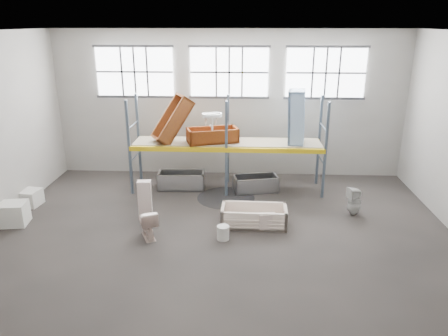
# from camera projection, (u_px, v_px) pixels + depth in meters

# --- Properties ---
(floor) EXTENTS (12.00, 10.00, 0.10)m
(floor) POSITION_uv_depth(u_px,v_px,m) (221.00, 242.00, 10.67)
(floor) COLOR #443D3A
(floor) RESTS_ON ground
(ceiling) EXTENTS (12.00, 10.00, 0.10)m
(ceiling) POSITION_uv_depth(u_px,v_px,m) (220.00, 29.00, 9.00)
(ceiling) COLOR silver
(ceiling) RESTS_ON ground
(wall_back) EXTENTS (12.00, 0.10, 5.00)m
(wall_back) POSITION_uv_depth(u_px,v_px,m) (229.00, 104.00, 14.60)
(wall_back) COLOR #9D9991
(wall_back) RESTS_ON ground
(wall_front) EXTENTS (12.00, 0.10, 5.00)m
(wall_front) POSITION_uv_depth(u_px,v_px,m) (196.00, 260.00, 5.07)
(wall_front) COLOR #BAB5AC
(wall_front) RESTS_ON ground
(window_left) EXTENTS (2.60, 0.04, 1.60)m
(window_left) POSITION_uv_depth(u_px,v_px,m) (135.00, 72.00, 14.29)
(window_left) COLOR white
(window_left) RESTS_ON wall_back
(window_mid) EXTENTS (2.60, 0.04, 1.60)m
(window_mid) POSITION_uv_depth(u_px,v_px,m) (229.00, 72.00, 14.14)
(window_mid) COLOR white
(window_mid) RESTS_ON wall_back
(window_right) EXTENTS (2.60, 0.04, 1.60)m
(window_right) POSITION_uv_depth(u_px,v_px,m) (326.00, 73.00, 13.98)
(window_right) COLOR white
(window_right) RESTS_ON wall_back
(rack_upright_la) EXTENTS (0.08, 0.08, 3.00)m
(rack_upright_la) POSITION_uv_depth(u_px,v_px,m) (129.00, 148.00, 13.04)
(rack_upright_la) COLOR slate
(rack_upright_la) RESTS_ON floor
(rack_upright_lb) EXTENTS (0.08, 0.08, 3.00)m
(rack_upright_lb) POSITION_uv_depth(u_px,v_px,m) (139.00, 138.00, 14.18)
(rack_upright_lb) COLOR slate
(rack_upright_lb) RESTS_ON floor
(rack_upright_ma) EXTENTS (0.08, 0.08, 3.00)m
(rack_upright_ma) POSITION_uv_depth(u_px,v_px,m) (226.00, 150.00, 12.90)
(rack_upright_ma) COLOR slate
(rack_upright_ma) RESTS_ON floor
(rack_upright_mb) EXTENTS (0.08, 0.08, 3.00)m
(rack_upright_mb) POSITION_uv_depth(u_px,v_px,m) (228.00, 140.00, 14.03)
(rack_upright_mb) COLOR slate
(rack_upright_mb) RESTS_ON floor
(rack_upright_ra) EXTENTS (0.08, 0.08, 3.00)m
(rack_upright_ra) POSITION_uv_depth(u_px,v_px,m) (325.00, 151.00, 12.76)
(rack_upright_ra) COLOR slate
(rack_upright_ra) RESTS_ON floor
(rack_upright_rb) EXTENTS (0.08, 0.08, 3.00)m
(rack_upright_rb) POSITION_uv_depth(u_px,v_px,m) (319.00, 141.00, 13.89)
(rack_upright_rb) COLOR slate
(rack_upright_rb) RESTS_ON floor
(rack_beam_front) EXTENTS (6.00, 0.10, 0.14)m
(rack_beam_front) POSITION_uv_depth(u_px,v_px,m) (226.00, 150.00, 12.90)
(rack_beam_front) COLOR yellow
(rack_beam_front) RESTS_ON floor
(rack_beam_back) EXTENTS (6.00, 0.10, 0.14)m
(rack_beam_back) POSITION_uv_depth(u_px,v_px,m) (228.00, 140.00, 14.03)
(rack_beam_back) COLOR yellow
(rack_beam_back) RESTS_ON floor
(shelf_deck) EXTENTS (5.90, 1.10, 0.03)m
(shelf_deck) POSITION_uv_depth(u_px,v_px,m) (227.00, 142.00, 13.44)
(shelf_deck) COLOR gray
(shelf_deck) RESTS_ON floor
(wet_patch) EXTENTS (1.80, 1.80, 0.00)m
(wet_patch) POSITION_uv_depth(u_px,v_px,m) (226.00, 198.00, 13.20)
(wet_patch) COLOR black
(wet_patch) RESTS_ON floor
(bathtub_beige) EXTENTS (1.77, 0.86, 0.52)m
(bathtub_beige) POSITION_uv_depth(u_px,v_px,m) (254.00, 216.00, 11.37)
(bathtub_beige) COLOR #F0DAC9
(bathtub_beige) RESTS_ON floor
(cistern_spare) EXTENTS (0.46, 0.26, 0.41)m
(cistern_spare) POSITION_uv_depth(u_px,v_px,m) (267.00, 221.00, 11.03)
(cistern_spare) COLOR beige
(cistern_spare) RESTS_ON bathtub_beige
(sink_in_tub) EXTENTS (0.56, 0.56, 0.17)m
(sink_in_tub) POSITION_uv_depth(u_px,v_px,m) (241.00, 221.00, 11.28)
(sink_in_tub) COLOR silver
(sink_in_tub) RESTS_ON bathtub_beige
(toilet_beige) EXTENTS (0.71, 0.87, 0.78)m
(toilet_beige) POSITION_uv_depth(u_px,v_px,m) (148.00, 223.00, 10.68)
(toilet_beige) COLOR beige
(toilet_beige) RESTS_ON floor
(cistern_tall) EXTENTS (0.38, 0.26, 1.12)m
(cistern_tall) POSITION_uv_depth(u_px,v_px,m) (145.00, 200.00, 11.64)
(cistern_tall) COLOR beige
(cistern_tall) RESTS_ON floor
(toilet_white) EXTENTS (0.47, 0.46, 0.82)m
(toilet_white) POSITION_uv_depth(u_px,v_px,m) (354.00, 201.00, 11.92)
(toilet_white) COLOR silver
(toilet_white) RESTS_ON floor
(steel_tub_left) EXTENTS (1.53, 0.76, 0.55)m
(steel_tub_left) POSITION_uv_depth(u_px,v_px,m) (181.00, 180.00, 13.89)
(steel_tub_left) COLOR #BABDC1
(steel_tub_left) RESTS_ON floor
(steel_tub_right) EXTENTS (1.50, 0.93, 0.51)m
(steel_tub_right) POSITION_uv_depth(u_px,v_px,m) (256.00, 184.00, 13.66)
(steel_tub_right) COLOR #A3A5AB
(steel_tub_right) RESTS_ON floor
(rust_tub_flat) EXTENTS (1.72, 1.16, 0.44)m
(rust_tub_flat) POSITION_uv_depth(u_px,v_px,m) (212.00, 135.00, 13.32)
(rust_tub_flat) COLOR #81400A
(rust_tub_flat) RESTS_ON shelf_deck
(rust_tub_tilted) EXTENTS (1.50, 1.27, 1.58)m
(rust_tub_tilted) POSITION_uv_depth(u_px,v_px,m) (173.00, 120.00, 13.26)
(rust_tub_tilted) COLOR brown
(rust_tub_tilted) RESTS_ON shelf_deck
(sink_on_shelf) EXTENTS (0.73, 0.64, 0.54)m
(sink_on_shelf) POSITION_uv_depth(u_px,v_px,m) (212.00, 129.00, 12.92)
(sink_on_shelf) COLOR white
(sink_on_shelf) RESTS_ON rust_tub_flat
(blue_tub_upright) EXTENTS (0.65, 0.87, 1.71)m
(blue_tub_upright) POSITION_uv_depth(u_px,v_px,m) (296.00, 118.00, 13.05)
(blue_tub_upright) COLOR #94B6DC
(blue_tub_upright) RESTS_ON shelf_deck
(bucket) EXTENTS (0.41, 0.41, 0.36)m
(bucket) POSITION_uv_depth(u_px,v_px,m) (223.00, 233.00, 10.64)
(bucket) COLOR silver
(bucket) RESTS_ON floor
(carton_near) EXTENTS (0.80, 0.71, 0.61)m
(carton_near) POSITION_uv_depth(u_px,v_px,m) (13.00, 214.00, 11.39)
(carton_near) COLOR silver
(carton_near) RESTS_ON floor
(carton_far) EXTENTS (0.64, 0.64, 0.48)m
(carton_far) POSITION_uv_depth(u_px,v_px,m) (30.00, 198.00, 12.61)
(carton_far) COLOR silver
(carton_far) RESTS_ON floor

